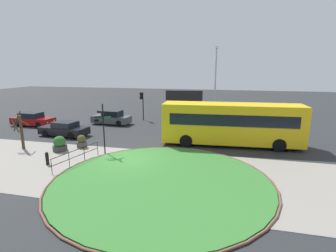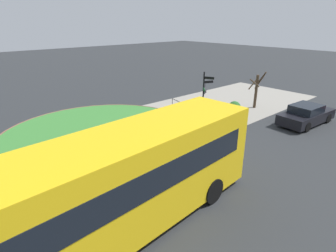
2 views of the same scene
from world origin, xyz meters
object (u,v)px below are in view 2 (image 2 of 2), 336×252
signpost_directional (204,96)px  bus_yellow (117,186)px  bollard_foreground (197,105)px  street_tree_bare (256,89)px  car_far_lane (306,115)px  planter_kerbside (238,118)px  planter_near_signpost (234,110)px

signpost_directional → bus_yellow: bearing=26.3°
bollard_foreground → street_tree_bare: bearing=149.3°
car_far_lane → street_tree_bare: bearing=85.4°
signpost_directional → bollard_foreground: bearing=-131.3°
car_far_lane → planter_kerbside: car_far_lane is taller
bollard_foreground → street_tree_bare: (-4.11, 2.44, 1.08)m
signpost_directional → planter_kerbside: 3.12m
signpost_directional → street_tree_bare: 6.69m
street_tree_bare → bollard_foreground: bearing=-30.7°
bollard_foreground → planter_near_signpost: (-1.02, 2.69, 0.07)m
planter_near_signpost → planter_kerbside: size_ratio=1.13×
bollard_foreground → car_far_lane: size_ratio=0.19×
signpost_directional → planter_near_signpost: 3.93m
bollard_foreground → signpost_directional: bearing=48.7°
bus_yellow → planter_near_signpost: 13.30m
bus_yellow → planter_near_signpost: bearing=-163.5°
planter_near_signpost → signpost_directional: bearing=2.9°
planter_near_signpost → planter_kerbside: 1.61m
car_far_lane → street_tree_bare: (-0.68, -4.28, 0.90)m
signpost_directional → bus_yellow: size_ratio=0.34×
bollard_foreground → car_far_lane: bearing=117.0°
bus_yellow → car_far_lane: bus_yellow is taller
car_far_lane → planter_near_signpost: car_far_lane is taller
car_far_lane → street_tree_bare: street_tree_bare is taller
planter_near_signpost → bus_yellow: bearing=20.2°
planter_kerbside → street_tree_bare: bearing=-161.7°
car_far_lane → planter_near_signpost: size_ratio=3.94×
planter_kerbside → car_far_lane: bearing=140.8°
bollard_foreground → planter_kerbside: 3.84m
signpost_directional → car_far_lane: 7.26m
car_far_lane → planter_kerbside: size_ratio=4.46×
signpost_directional → car_far_lane: (-5.96, 3.84, -1.56)m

